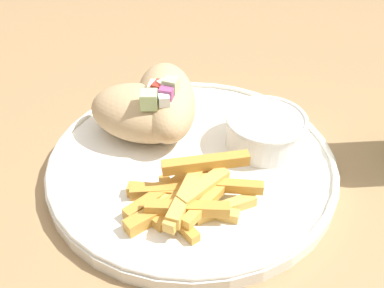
% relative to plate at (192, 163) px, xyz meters
% --- Properties ---
extents(table, '(1.48, 1.48, 0.72)m').
position_rel_plate_xyz_m(table, '(-0.02, -0.01, -0.07)').
color(table, '#9E7A51').
rests_on(table, ground_plane).
extents(plate, '(0.29, 0.29, 0.02)m').
position_rel_plate_xyz_m(plate, '(0.00, 0.00, 0.00)').
color(plate, white).
rests_on(plate, table).
extents(pita_sandwich_near, '(0.13, 0.13, 0.07)m').
position_rel_plate_xyz_m(pita_sandwich_near, '(-0.07, -0.02, 0.03)').
color(pita_sandwich_near, tan).
rests_on(pita_sandwich_near, plate).
extents(pita_sandwich_far, '(0.14, 0.12, 0.07)m').
position_rel_plate_xyz_m(pita_sandwich_far, '(-0.07, 0.01, 0.04)').
color(pita_sandwich_far, tan).
rests_on(pita_sandwich_far, plate).
extents(fries_pile, '(0.09, 0.13, 0.03)m').
position_rel_plate_xyz_m(fries_pile, '(0.05, -0.04, 0.02)').
color(fries_pile, '#E5B251').
rests_on(fries_pile, plate).
extents(sauce_ramekin, '(0.09, 0.09, 0.03)m').
position_rel_plate_xyz_m(sauce_ramekin, '(0.02, 0.08, 0.02)').
color(sauce_ramekin, white).
rests_on(sauce_ramekin, plate).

